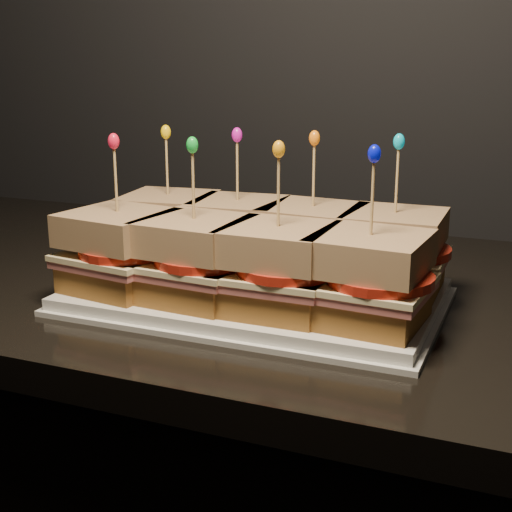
% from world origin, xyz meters
% --- Properties ---
extents(granite_slab, '(2.39, 0.64, 0.03)m').
position_xyz_m(granite_slab, '(-0.30, 1.69, 0.92)').
color(granite_slab, black).
rests_on(granite_slab, cabinet).
extents(platter, '(0.39, 0.24, 0.02)m').
position_xyz_m(platter, '(-0.03, 1.59, 0.95)').
color(platter, white).
rests_on(platter, granite_slab).
extents(platter_rim, '(0.40, 0.25, 0.01)m').
position_xyz_m(platter_rim, '(-0.03, 1.59, 0.94)').
color(platter_rim, white).
rests_on(platter_rim, granite_slab).
extents(sandwich_0_bread_bot, '(0.11, 0.11, 0.03)m').
position_xyz_m(sandwich_0_bread_bot, '(-0.17, 1.65, 0.97)').
color(sandwich_0_bread_bot, brown).
rests_on(sandwich_0_bread_bot, platter).
extents(sandwich_0_ham, '(0.12, 0.12, 0.01)m').
position_xyz_m(sandwich_0_ham, '(-0.17, 1.65, 0.99)').
color(sandwich_0_ham, '#B15051').
rests_on(sandwich_0_ham, sandwich_0_bread_bot).
extents(sandwich_0_cheese, '(0.13, 0.12, 0.01)m').
position_xyz_m(sandwich_0_cheese, '(-0.17, 1.65, 1.00)').
color(sandwich_0_cheese, beige).
rests_on(sandwich_0_cheese, sandwich_0_ham).
extents(sandwich_0_tomato, '(0.10, 0.10, 0.01)m').
position_xyz_m(sandwich_0_tomato, '(-0.15, 1.64, 1.00)').
color(sandwich_0_tomato, red).
rests_on(sandwich_0_tomato, sandwich_0_cheese).
extents(sandwich_0_bread_top, '(0.11, 0.11, 0.03)m').
position_xyz_m(sandwich_0_bread_top, '(-0.17, 1.65, 1.03)').
color(sandwich_0_bread_top, brown).
rests_on(sandwich_0_bread_top, sandwich_0_tomato).
extents(sandwich_0_pick, '(0.00, 0.00, 0.09)m').
position_xyz_m(sandwich_0_pick, '(-0.17, 1.65, 1.07)').
color(sandwich_0_pick, tan).
rests_on(sandwich_0_pick, sandwich_0_bread_top).
extents(sandwich_0_frill, '(0.01, 0.01, 0.02)m').
position_xyz_m(sandwich_0_frill, '(-0.17, 1.65, 1.12)').
color(sandwich_0_frill, yellow).
rests_on(sandwich_0_frill, sandwich_0_pick).
extents(sandwich_1_bread_bot, '(0.11, 0.11, 0.03)m').
position_xyz_m(sandwich_1_bread_bot, '(-0.07, 1.65, 0.97)').
color(sandwich_1_bread_bot, brown).
rests_on(sandwich_1_bread_bot, platter).
extents(sandwich_1_ham, '(0.12, 0.12, 0.01)m').
position_xyz_m(sandwich_1_ham, '(-0.07, 1.65, 0.99)').
color(sandwich_1_ham, '#B15051').
rests_on(sandwich_1_ham, sandwich_1_bread_bot).
extents(sandwich_1_cheese, '(0.12, 0.12, 0.01)m').
position_xyz_m(sandwich_1_cheese, '(-0.07, 1.65, 1.00)').
color(sandwich_1_cheese, beige).
rests_on(sandwich_1_cheese, sandwich_1_ham).
extents(sandwich_1_tomato, '(0.10, 0.10, 0.01)m').
position_xyz_m(sandwich_1_tomato, '(-0.06, 1.64, 1.00)').
color(sandwich_1_tomato, red).
rests_on(sandwich_1_tomato, sandwich_1_cheese).
extents(sandwich_1_bread_top, '(0.11, 0.11, 0.03)m').
position_xyz_m(sandwich_1_bread_top, '(-0.07, 1.65, 1.03)').
color(sandwich_1_bread_top, brown).
rests_on(sandwich_1_bread_top, sandwich_1_tomato).
extents(sandwich_1_pick, '(0.00, 0.00, 0.09)m').
position_xyz_m(sandwich_1_pick, '(-0.07, 1.65, 1.07)').
color(sandwich_1_pick, tan).
rests_on(sandwich_1_pick, sandwich_1_bread_top).
extents(sandwich_1_frill, '(0.01, 0.01, 0.02)m').
position_xyz_m(sandwich_1_frill, '(-0.07, 1.65, 1.12)').
color(sandwich_1_frill, '#D115A7').
rests_on(sandwich_1_frill, sandwich_1_pick).
extents(sandwich_2_bread_bot, '(0.11, 0.11, 0.03)m').
position_xyz_m(sandwich_2_bread_bot, '(0.02, 1.65, 0.97)').
color(sandwich_2_bread_bot, brown).
rests_on(sandwich_2_bread_bot, platter).
extents(sandwich_2_ham, '(0.12, 0.11, 0.01)m').
position_xyz_m(sandwich_2_ham, '(0.02, 1.65, 0.99)').
color(sandwich_2_ham, '#B15051').
rests_on(sandwich_2_ham, sandwich_2_bread_bot).
extents(sandwich_2_cheese, '(0.12, 0.12, 0.01)m').
position_xyz_m(sandwich_2_cheese, '(0.02, 1.65, 1.00)').
color(sandwich_2_cheese, beige).
rests_on(sandwich_2_cheese, sandwich_2_ham).
extents(sandwich_2_tomato, '(0.10, 0.10, 0.01)m').
position_xyz_m(sandwich_2_tomato, '(0.03, 1.64, 1.00)').
color(sandwich_2_tomato, red).
rests_on(sandwich_2_tomato, sandwich_2_cheese).
extents(sandwich_2_bread_top, '(0.11, 0.11, 0.03)m').
position_xyz_m(sandwich_2_bread_top, '(0.02, 1.65, 1.03)').
color(sandwich_2_bread_top, brown).
rests_on(sandwich_2_bread_top, sandwich_2_tomato).
extents(sandwich_2_pick, '(0.00, 0.00, 0.09)m').
position_xyz_m(sandwich_2_pick, '(0.02, 1.65, 1.07)').
color(sandwich_2_pick, tan).
rests_on(sandwich_2_pick, sandwich_2_bread_top).
extents(sandwich_2_frill, '(0.01, 0.01, 0.02)m').
position_xyz_m(sandwich_2_frill, '(0.02, 1.65, 1.12)').
color(sandwich_2_frill, orange).
rests_on(sandwich_2_frill, sandwich_2_pick).
extents(sandwich_3_bread_bot, '(0.10, 0.10, 0.03)m').
position_xyz_m(sandwich_3_bread_bot, '(0.11, 1.65, 0.97)').
color(sandwich_3_bread_bot, brown).
rests_on(sandwich_3_bread_bot, platter).
extents(sandwich_3_ham, '(0.11, 0.11, 0.01)m').
position_xyz_m(sandwich_3_ham, '(0.11, 1.65, 0.99)').
color(sandwich_3_ham, '#B15051').
rests_on(sandwich_3_ham, sandwich_3_bread_bot).
extents(sandwich_3_cheese, '(0.11, 0.11, 0.01)m').
position_xyz_m(sandwich_3_cheese, '(0.11, 1.65, 1.00)').
color(sandwich_3_cheese, beige).
rests_on(sandwich_3_cheese, sandwich_3_ham).
extents(sandwich_3_tomato, '(0.10, 0.10, 0.01)m').
position_xyz_m(sandwich_3_tomato, '(0.12, 1.64, 1.00)').
color(sandwich_3_tomato, red).
rests_on(sandwich_3_tomato, sandwich_3_cheese).
extents(sandwich_3_bread_top, '(0.10, 0.10, 0.03)m').
position_xyz_m(sandwich_3_bread_top, '(0.11, 1.65, 1.03)').
color(sandwich_3_bread_top, brown).
rests_on(sandwich_3_bread_top, sandwich_3_tomato).
extents(sandwich_3_pick, '(0.00, 0.00, 0.09)m').
position_xyz_m(sandwich_3_pick, '(0.11, 1.65, 1.07)').
color(sandwich_3_pick, tan).
rests_on(sandwich_3_pick, sandwich_3_bread_top).
extents(sandwich_3_frill, '(0.01, 0.01, 0.02)m').
position_xyz_m(sandwich_3_frill, '(0.11, 1.65, 1.12)').
color(sandwich_3_frill, '#07ACC8').
rests_on(sandwich_3_frill, sandwich_3_pick).
extents(sandwich_4_bread_bot, '(0.11, 0.11, 0.03)m').
position_xyz_m(sandwich_4_bread_bot, '(-0.17, 1.54, 0.97)').
color(sandwich_4_bread_bot, brown).
rests_on(sandwich_4_bread_bot, platter).
extents(sandwich_4_ham, '(0.12, 0.12, 0.01)m').
position_xyz_m(sandwich_4_ham, '(-0.17, 1.54, 0.99)').
color(sandwich_4_ham, '#B15051').
rests_on(sandwich_4_ham, sandwich_4_bread_bot).
extents(sandwich_4_cheese, '(0.13, 0.12, 0.01)m').
position_xyz_m(sandwich_4_cheese, '(-0.17, 1.54, 1.00)').
color(sandwich_4_cheese, beige).
rests_on(sandwich_4_cheese, sandwich_4_ham).
extents(sandwich_4_tomato, '(0.10, 0.10, 0.01)m').
position_xyz_m(sandwich_4_tomato, '(-0.15, 1.53, 1.00)').
color(sandwich_4_tomato, red).
rests_on(sandwich_4_tomato, sandwich_4_cheese).
extents(sandwich_4_bread_top, '(0.12, 0.12, 0.03)m').
position_xyz_m(sandwich_4_bread_top, '(-0.17, 1.54, 1.03)').
color(sandwich_4_bread_top, brown).
rests_on(sandwich_4_bread_top, sandwich_4_tomato).
extents(sandwich_4_pick, '(0.00, 0.00, 0.09)m').
position_xyz_m(sandwich_4_pick, '(-0.17, 1.54, 1.07)').
color(sandwich_4_pick, tan).
rests_on(sandwich_4_pick, sandwich_4_bread_top).
extents(sandwich_4_frill, '(0.01, 0.01, 0.02)m').
position_xyz_m(sandwich_4_frill, '(-0.17, 1.54, 1.12)').
color(sandwich_4_frill, red).
rests_on(sandwich_4_frill, sandwich_4_pick).
extents(sandwich_5_bread_bot, '(0.11, 0.11, 0.03)m').
position_xyz_m(sandwich_5_bread_bot, '(-0.07, 1.54, 0.97)').
color(sandwich_5_bread_bot, brown).
rests_on(sandwich_5_bread_bot, platter).
extents(sandwich_5_ham, '(0.12, 0.11, 0.01)m').
position_xyz_m(sandwich_5_ham, '(-0.07, 1.54, 0.99)').
color(sandwich_5_ham, '#B15051').
rests_on(sandwich_5_ham, sandwich_5_bread_bot).
extents(sandwich_5_cheese, '(0.12, 0.12, 0.01)m').
position_xyz_m(sandwich_5_cheese, '(-0.07, 1.54, 1.00)').
color(sandwich_5_cheese, beige).
rests_on(sandwich_5_cheese, sandwich_5_ham).
extents(sandwich_5_tomato, '(0.10, 0.10, 0.01)m').
position_xyz_m(sandwich_5_tomato, '(-0.06, 1.53, 1.00)').
color(sandwich_5_tomato, red).
rests_on(sandwich_5_tomato, sandwich_5_cheese).
extents(sandwich_5_bread_top, '(0.11, 0.11, 0.03)m').
position_xyz_m(sandwich_5_bread_top, '(-0.07, 1.54, 1.03)').
color(sandwich_5_bread_top, brown).
rests_on(sandwich_5_bread_top, sandwich_5_tomato).
extents(sandwich_5_pick, '(0.00, 0.00, 0.09)m').
position_xyz_m(sandwich_5_pick, '(-0.07, 1.54, 1.07)').
color(sandwich_5_pick, tan).
rests_on(sandwich_5_pick, sandwich_5_bread_top).
extents(sandwich_5_frill, '(0.01, 0.01, 0.02)m').
position_xyz_m(sandwich_5_frill, '(-0.07, 1.54, 1.12)').
color(sandwich_5_frill, green).
rests_on(sandwich_5_frill, sandwich_5_pick).
extents(sandwich_6_bread_bot, '(0.10, 0.10, 0.03)m').
position_xyz_m(sandwich_6_bread_bot, '(0.02, 1.54, 0.97)').
color(sandwich_6_bread_bot, brown).
rests_on(sandwich_6_bread_bot, platter).
extents(sandwich_6_ham, '(0.11, 0.11, 0.01)m').
position_xyz_m(sandwich_6_ham, '(0.02, 1.54, 0.99)').
color(sandwich_6_ham, '#B15051').
rests_on(sandwich_6_ham, sandwich_6_bread_bot).
extents(sandwich_6_cheese, '(0.11, 0.11, 0.01)m').
position_xyz_m(sandwich_6_cheese, '(0.02, 1.54, 1.00)').
color(sandwich_6_cheese, beige).
rests_on(sandwich_6_cheese, sandwich_6_ham).
extents(sandwich_6_tomato, '(0.10, 0.10, 0.01)m').
position_xyz_m(sandwich_6_tomato, '(0.03, 1.53, 1.00)').
color(sandwich_6_tomato, red).
rests_on(sandwich_6_tomato, sandwich_6_cheese).
extents(sandwich_6_bread_top, '(0.10, 0.10, 0.03)m').
position_xyz_m(sandwich_6_bread_top, '(0.02, 1.54, 1.03)').
color(sandwich_6_bread_top, brown).
rests_on(sandwich_6_bread_top, sandwich_6_tomato).
extents(sandwich_6_pick, '(0.00, 0.00, 0.09)m').
position_xyz_m(sandwich_6_pick, '(0.02, 1.54, 1.07)').
color(sandwich_6_pick, tan).
rests_on(sandwich_6_pick, sandwich_6_bread_top).
extents(sandwich_6_frill, '(0.01, 0.01, 0.02)m').
position_xyz_m(sandwich_6_frill, '(0.02, 1.54, 1.12)').
color(sandwich_6_frill, orange).
rests_on(sandwich_6_frill, sandwich_6_pick).
extents(sandwich_7_bread_bot, '(0.11, 0.11, 0.03)m').
position_xyz_m(sandwich_7_bread_bot, '(0.11, 1.54, 0.97)').
color(sandwich_7_bread_bot, brown).
rests_on(sandwich_7_bread_bot, platter).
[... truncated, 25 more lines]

